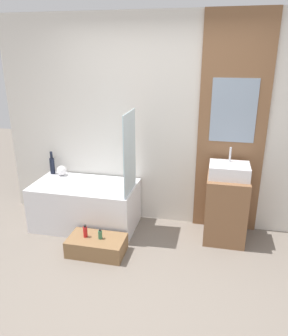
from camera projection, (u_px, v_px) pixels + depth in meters
The scene contains 12 objects.
ground_plane at pixel (131, 297), 3.04m from camera, with size 12.00×12.00×0.00m, color slate.
wall_tiled_back at pixel (162, 124), 4.06m from camera, with size 4.20×0.06×2.60m, color silver.
wall_wood_accent at pixel (232, 127), 3.83m from camera, with size 0.78×0.04×2.60m.
bathtub at pixel (86, 205), 4.21m from camera, with size 1.30×0.71×0.58m.
glass_shower_screen at pixel (130, 153), 3.75m from camera, with size 0.01×0.50×0.95m, color silver.
wooden_step_bench at pixel (97, 245), 3.68m from camera, with size 0.64×0.37×0.19m, color olive.
vanity_cabinet at pixel (226, 208), 3.89m from camera, with size 0.47×0.52×0.80m, color brown.
sink at pixel (229, 171), 3.73m from camera, with size 0.45×0.36×0.33m.
vase_tall_dark at pixel (52, 165), 4.44m from camera, with size 0.06×0.06×0.31m.
vase_round_light at pixel (62, 171), 4.39m from camera, with size 0.13×0.13×0.13m, color white.
bottle_soap_primary at pixel (85, 232), 3.65m from camera, with size 0.05×0.05×0.15m.
bottle_soap_secondary at pixel (100, 234), 3.62m from camera, with size 0.04×0.04×0.12m.
Camera 1 is at (0.65, -2.37, 2.16)m, focal length 35.00 mm.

